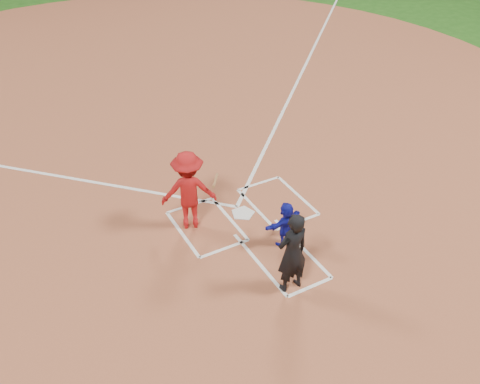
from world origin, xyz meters
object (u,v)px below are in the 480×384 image
home_plate (243,213)px  catcher (286,224)px  umpire (292,253)px  batter_at_plate (189,191)px

home_plate → catcher: 1.52m
catcher → umpire: size_ratio=0.59×
catcher → umpire: umpire is taller
home_plate → catcher: bearing=102.1°
catcher → batter_at_plate: (-1.56, 1.62, 0.43)m
home_plate → catcher: size_ratio=0.55×
catcher → umpire: 1.42m
catcher → batter_at_plate: 2.29m
catcher → batter_at_plate: bearing=-56.4°
home_plate → umpire: (-0.36, -2.59, 0.92)m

